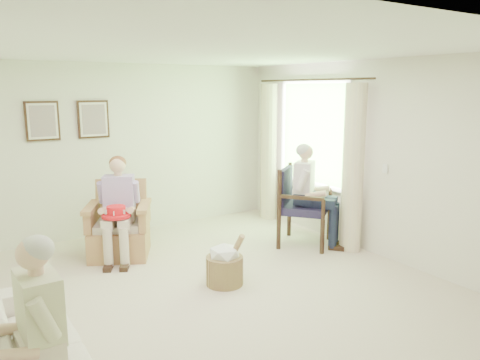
% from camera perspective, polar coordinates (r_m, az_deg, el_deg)
% --- Properties ---
extents(floor, '(5.50, 5.50, 0.00)m').
position_cam_1_polar(floor, '(5.32, -3.44, -13.60)').
color(floor, beige).
rests_on(floor, ground).
extents(back_wall, '(5.00, 0.04, 2.60)m').
position_cam_1_polar(back_wall, '(7.43, -13.94, 3.63)').
color(back_wall, silver).
rests_on(back_wall, ground).
extents(front_wall, '(5.00, 0.04, 2.60)m').
position_cam_1_polar(front_wall, '(2.92, 23.81, -8.33)').
color(front_wall, silver).
rests_on(front_wall, ground).
extents(right_wall, '(0.04, 5.50, 2.60)m').
position_cam_1_polar(right_wall, '(6.49, 16.10, 2.49)').
color(right_wall, silver).
rests_on(right_wall, ground).
extents(ceiling, '(5.00, 5.50, 0.02)m').
position_cam_1_polar(ceiling, '(4.85, -3.81, 15.53)').
color(ceiling, white).
rests_on(ceiling, back_wall).
extents(window, '(0.13, 2.50, 1.63)m').
position_cam_1_polar(window, '(7.28, 8.94, 5.93)').
color(window, '#2D6B23').
rests_on(window, right_wall).
extents(curtain_left, '(0.34, 0.34, 2.30)m').
position_cam_1_polar(curtain_left, '(6.54, 13.60, 1.34)').
color(curtain_left, beige).
rests_on(curtain_left, ground).
extents(curtain_right, '(0.34, 0.34, 2.30)m').
position_cam_1_polar(curtain_right, '(8.01, 3.49, 3.37)').
color(curtain_right, beige).
rests_on(curtain_right, ground).
extents(framed_print_left, '(0.45, 0.05, 0.55)m').
position_cam_1_polar(framed_print_left, '(7.07, -22.94, 6.63)').
color(framed_print_left, '#382114').
rests_on(framed_print_left, back_wall).
extents(framed_print_right, '(0.45, 0.05, 0.55)m').
position_cam_1_polar(framed_print_right, '(7.22, -17.43, 7.07)').
color(framed_print_right, '#382114').
rests_on(framed_print_right, back_wall).
extents(wicker_armchair, '(0.78, 0.78, 1.00)m').
position_cam_1_polar(wicker_armchair, '(6.55, -14.57, -6.19)').
color(wicker_armchair, tan).
rests_on(wicker_armchair, ground).
extents(wood_armchair, '(0.72, 0.67, 1.10)m').
position_cam_1_polar(wood_armchair, '(6.84, 7.44, -2.70)').
color(wood_armchair, black).
rests_on(wood_armchair, ground).
extents(sofa, '(2.05, 0.80, 0.60)m').
position_cam_1_polar(sofa, '(4.05, -24.29, -18.33)').
color(sofa, white).
rests_on(sofa, ground).
extents(person_wicker, '(0.40, 0.63, 1.33)m').
position_cam_1_polar(person_wicker, '(6.31, -14.39, -2.55)').
color(person_wicker, beige).
rests_on(person_wicker, ground).
extents(person_dark, '(0.40, 0.62, 1.44)m').
position_cam_1_polar(person_dark, '(6.65, 8.49, -0.88)').
color(person_dark, '#181D35').
rests_on(person_dark, ground).
extents(person_sofa, '(0.42, 0.63, 1.26)m').
position_cam_1_polar(person_sofa, '(3.46, -23.73, -15.67)').
color(person_sofa, beige).
rests_on(person_sofa, ground).
extents(red_hat, '(0.36, 0.36, 0.14)m').
position_cam_1_polar(red_hat, '(6.13, -14.85, -3.89)').
color(red_hat, red).
rests_on(red_hat, person_wicker).
extents(hatbox, '(0.47, 0.47, 0.63)m').
position_cam_1_polar(hatbox, '(5.45, -1.87, -10.19)').
color(hatbox, tan).
rests_on(hatbox, ground).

